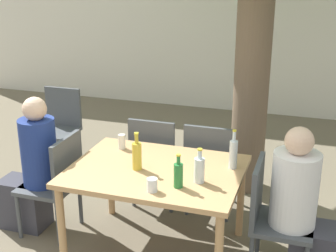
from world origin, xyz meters
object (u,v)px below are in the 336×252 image
at_px(oil_cruet_2, 137,155).
at_px(patio_chair_4, 59,123).
at_px(water_bottle_0, 199,169).
at_px(drinking_glass_0, 152,185).
at_px(person_seated_1, 305,215).
at_px(drinking_glass_1, 122,142).
at_px(patio_chair_1, 271,213).
at_px(water_bottle_1, 233,153).
at_px(patio_chair_2, 156,156).
at_px(patio_chair_0, 57,180).
at_px(green_bottle_3, 178,175).
at_px(person_seated_0, 32,173).
at_px(dining_table_front, 156,178).
at_px(patio_chair_3, 210,164).

bearing_deg(oil_cruet_2, patio_chair_4, 138.08).
height_order(water_bottle_0, drinking_glass_0, water_bottle_0).
distance_m(person_seated_1, drinking_glass_1, 1.60).
distance_m(patio_chair_1, water_bottle_1, 0.52).
bearing_deg(oil_cruet_2, patio_chair_2, 99.43).
distance_m(patio_chair_0, green_bottle_3, 1.22).
relative_size(person_seated_1, water_bottle_0, 4.55).
xyz_separation_m(water_bottle_0, drinking_glass_0, (-0.28, -0.24, -0.05)).
bearing_deg(water_bottle_0, patio_chair_0, 174.61).
bearing_deg(patio_chair_0, person_seated_0, -90.00).
height_order(patio_chair_1, patio_chair_2, same).
height_order(dining_table_front, drinking_glass_1, drinking_glass_1).
bearing_deg(person_seated_1, water_bottle_0, 99.03).
xyz_separation_m(patio_chair_3, patio_chair_4, (-1.90, 0.56, 0.00)).
distance_m(dining_table_front, water_bottle_0, 0.43).
relative_size(person_seated_0, drinking_glass_1, 9.52).
height_order(patio_chair_4, oil_cruet_2, oil_cruet_2).
relative_size(dining_table_front, patio_chair_2, 1.48).
bearing_deg(patio_chair_2, drinking_glass_0, 108.55).
height_order(dining_table_front, green_bottle_3, green_bottle_3).
bearing_deg(drinking_glass_0, patio_chair_2, 108.55).
xyz_separation_m(person_seated_0, green_bottle_3, (1.39, -0.24, 0.30)).
bearing_deg(person_seated_0, drinking_glass_0, 73.72).
height_order(patio_chair_3, patio_chair_4, same).
xyz_separation_m(water_bottle_0, water_bottle_1, (0.19, 0.32, 0.02)).
xyz_separation_m(dining_table_front, drinking_glass_0, (0.10, -0.36, 0.13)).
height_order(water_bottle_1, green_bottle_3, water_bottle_1).
relative_size(patio_chair_2, green_bottle_3, 3.56).
relative_size(water_bottle_0, water_bottle_1, 0.83).
bearing_deg(patio_chair_4, dining_table_front, -38.40).
bearing_deg(patio_chair_3, drinking_glass_0, 81.41).
relative_size(patio_chair_1, oil_cruet_2, 2.99).
distance_m(dining_table_front, patio_chair_1, 0.91).
distance_m(dining_table_front, water_bottle_1, 0.63).
height_order(person_seated_1, water_bottle_0, person_seated_1).
relative_size(patio_chair_1, water_bottle_0, 3.42).
xyz_separation_m(person_seated_1, water_bottle_1, (-0.57, 0.20, 0.33)).
height_order(person_seated_1, green_bottle_3, person_seated_1).
distance_m(patio_chair_1, drinking_glass_0, 0.92).
distance_m(person_seated_1, green_bottle_3, 0.96).
height_order(patio_chair_3, person_seated_0, person_seated_0).
distance_m(dining_table_front, green_bottle_3, 0.39).
height_order(patio_chair_3, drinking_glass_0, patio_chair_3).
xyz_separation_m(patio_chair_0, drinking_glass_1, (0.48, 0.30, 0.29)).
height_order(drinking_glass_0, drinking_glass_1, drinking_glass_1).
bearing_deg(person_seated_0, oil_cruet_2, 87.14).
bearing_deg(patio_chair_0, patio_chair_1, 90.00).
bearing_deg(patio_chair_3, patio_chair_4, -16.49).
bearing_deg(drinking_glass_1, person_seated_1, -10.88).
height_order(patio_chair_0, drinking_glass_1, patio_chair_0).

